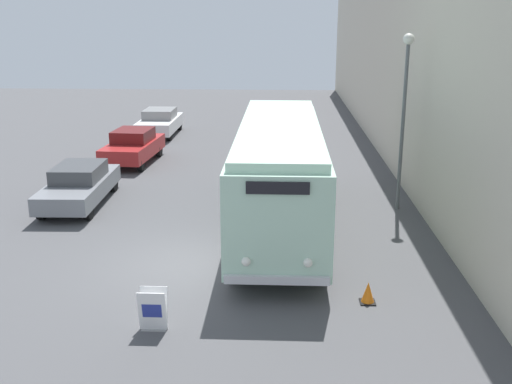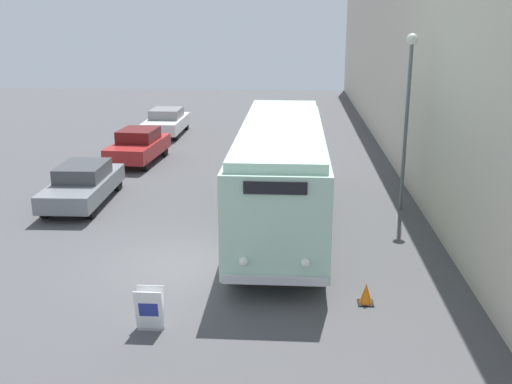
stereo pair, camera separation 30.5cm
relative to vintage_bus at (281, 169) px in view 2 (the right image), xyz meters
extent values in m
plane|color=#4C4C4F|center=(-2.44, -3.26, -1.86)|extent=(80.00, 80.00, 0.00)
cube|color=beige|center=(4.93, 6.74, 2.46)|extent=(0.30, 60.00, 8.63)
cylinder|color=black|center=(-1.12, -3.99, -1.36)|extent=(0.28, 1.00, 1.00)
cylinder|color=black|center=(1.12, -3.99, -1.36)|extent=(0.28, 1.00, 1.00)
cylinder|color=black|center=(-1.12, 4.00, -1.36)|extent=(0.28, 1.00, 1.00)
cylinder|color=black|center=(1.12, 4.00, -1.36)|extent=(0.28, 1.00, 1.00)
cube|color=#B2DBC1|center=(0.00, 0.01, -0.09)|extent=(2.55, 10.79, 2.55)
cube|color=silver|center=(0.00, 0.01, 1.31)|extent=(2.35, 10.36, 0.24)
cube|color=silver|center=(0.00, -5.45, -1.24)|extent=(2.43, 0.12, 0.20)
sphere|color=white|center=(-0.70, -5.42, -0.81)|extent=(0.22, 0.22, 0.22)
sphere|color=white|center=(0.70, -5.42, -0.81)|extent=(0.22, 0.22, 0.22)
cube|color=black|center=(0.00, -5.41, 0.94)|extent=(1.40, 0.06, 0.28)
cube|color=gray|center=(-2.60, -6.71, -1.86)|extent=(0.53, 0.20, 0.01)
cube|color=white|center=(-2.60, -6.79, -1.40)|extent=(0.59, 0.19, 0.93)
cube|color=white|center=(-2.60, -6.63, -1.40)|extent=(0.59, 0.19, 0.93)
cube|color=navy|center=(-2.60, -6.81, -1.37)|extent=(0.41, 0.06, 0.33)
cylinder|color=#595E60|center=(4.09, 1.96, 0.94)|extent=(0.12, 0.12, 5.60)
sphere|color=silver|center=(4.09, 1.96, 3.85)|extent=(0.36, 0.36, 0.36)
cylinder|color=black|center=(-7.78, 0.28, -1.56)|extent=(0.22, 0.60, 0.60)
cylinder|color=black|center=(-6.24, 0.32, -1.56)|extent=(0.22, 0.60, 0.60)
cylinder|color=black|center=(-7.86, 3.59, -1.56)|extent=(0.22, 0.60, 0.60)
cylinder|color=black|center=(-6.33, 3.63, -1.56)|extent=(0.22, 0.60, 0.60)
cube|color=slate|center=(-7.05, 1.96, -1.26)|extent=(1.92, 4.76, 0.59)
cube|color=#3F4043|center=(-7.06, 2.08, -0.71)|extent=(1.58, 2.16, 0.52)
cylinder|color=black|center=(-7.54, 6.84, -1.51)|extent=(0.22, 0.70, 0.70)
cylinder|color=black|center=(-5.98, 6.73, -1.51)|extent=(0.22, 0.70, 0.70)
cylinder|color=black|center=(-7.34, 9.67, -1.51)|extent=(0.22, 0.70, 0.70)
cylinder|color=black|center=(-5.77, 9.55, -1.51)|extent=(0.22, 0.70, 0.70)
cube|color=#A52323|center=(-6.66, 8.20, -1.19)|extent=(2.13, 4.35, 0.64)
cube|color=#5B1313|center=(-6.65, 8.30, -0.61)|extent=(1.69, 2.01, 0.54)
cylinder|color=black|center=(-7.61, 13.34, -1.56)|extent=(0.22, 0.60, 0.60)
cylinder|color=black|center=(-5.97, 13.33, -1.56)|extent=(0.22, 0.60, 0.60)
cylinder|color=black|center=(-7.60, 16.41, -1.56)|extent=(0.22, 0.60, 0.60)
cylinder|color=black|center=(-5.95, 16.40, -1.56)|extent=(0.22, 0.60, 0.60)
cube|color=silver|center=(-6.78, 14.87, -1.24)|extent=(1.93, 4.48, 0.64)
cube|color=gray|center=(-6.78, 14.98, -0.66)|extent=(1.63, 2.02, 0.51)
cube|color=black|center=(2.12, -5.25, -1.85)|extent=(0.36, 0.36, 0.03)
cone|color=orange|center=(2.12, -5.25, -1.59)|extent=(0.30, 0.30, 0.49)
camera|label=1|loc=(0.09, -18.00, 4.55)|focal=42.00mm
camera|label=2|loc=(0.40, -17.99, 4.55)|focal=42.00mm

